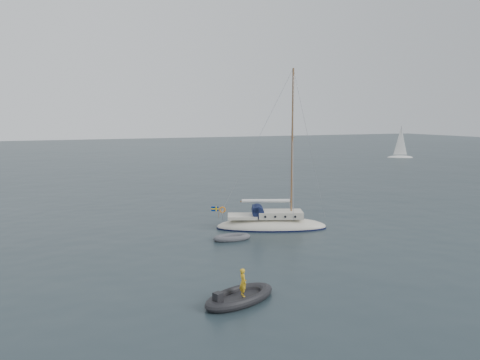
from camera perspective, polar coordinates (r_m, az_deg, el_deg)
name	(u,v)px	position (r m, az deg, el deg)	size (l,w,h in m)	color
ground	(264,237)	(34.16, 2.97, -6.98)	(300.00, 300.00, 0.00)	black
sailboat	(272,216)	(36.61, 3.89, -4.42)	(9.01, 2.70, 12.84)	beige
dinghy	(232,238)	(33.37, -1.00, -7.03)	(2.76, 1.25, 0.40)	#4C4C51
rib	(239,296)	(22.86, -0.07, -13.98)	(4.09, 1.86, 1.58)	black
distant_yacht_b	(401,143)	(102.73, 18.99, 4.26)	(5.32, 2.84, 7.05)	silver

